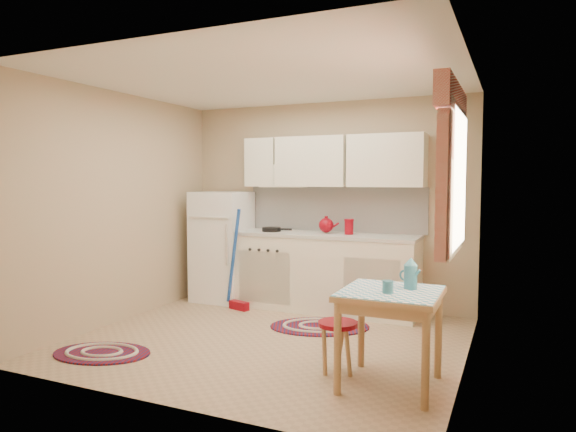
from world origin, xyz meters
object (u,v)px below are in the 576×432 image
object	(u,v)px
base_cabinets	(322,273)
stool	(338,348)
table	(390,339)
fridge	(222,246)

from	to	relation	value
base_cabinets	stool	world-z (taller)	base_cabinets
table	base_cabinets	bearing A→B (deg)	122.90
fridge	stool	bearing A→B (deg)	-39.74
stool	base_cabinets	bearing A→B (deg)	113.66
base_cabinets	stool	size ratio (longest dim) A/B	5.36
base_cabinets	stool	distance (m)	2.04
fridge	stool	size ratio (longest dim) A/B	3.33
stool	fridge	bearing A→B (deg)	140.26
base_cabinets	stool	xyz separation A→B (m)	(0.81, -1.85, -0.23)
fridge	stool	distance (m)	2.86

